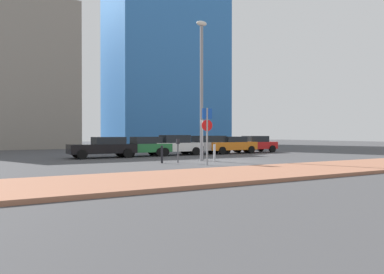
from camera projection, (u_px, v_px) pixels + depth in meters
The scene contains 16 objects.
ground_plane at pixel (223, 161), 20.83m from camera, with size 120.00×120.00×0.00m, color #424244.
sidewalk_brick at pixel (301, 170), 15.31m from camera, with size 40.00×4.39×0.14m, color #9E664C.
parked_car_black at pixel (104, 147), 24.06m from camera, with size 4.60×2.15×1.45m.
parked_car_green at pixel (144, 146), 25.71m from camera, with size 3.96×2.01×1.45m.
parked_car_white at pixel (174, 145), 26.88m from camera, with size 4.46×1.93×1.58m.
parked_car_silver at pixel (206, 144), 28.52m from camera, with size 4.59×2.15×1.52m.
parked_car_orange at pixel (231, 145), 29.30m from camera, with size 4.66×2.19×1.44m.
parked_car_red at pixel (254, 144), 31.20m from camera, with size 4.10×2.18×1.48m.
parking_sign_post at pixel (207, 129), 18.29m from camera, with size 0.60×0.13×3.05m.
parking_meter at pixel (178, 147), 19.87m from camera, with size 0.18×0.14×1.37m.
street_lamp at pixel (202, 81), 21.08m from camera, with size 0.70×0.36×8.58m.
traffic_bollard_near at pixel (202, 153), 21.81m from camera, with size 0.17×0.17×0.90m, color black.
traffic_bollard_mid at pixel (214, 153), 20.92m from camera, with size 0.14×0.14×1.04m, color #B7B7BC.
traffic_bollard_far at pixel (162, 154), 19.59m from camera, with size 0.13×0.13×1.00m, color black.
building_colorful_midrise at pixel (164, 67), 54.14m from camera, with size 16.68×13.30×24.32m, color #3372BF.
building_under_construction at pixel (5, 80), 42.05m from camera, with size 15.15×15.95×16.58m, color gray.
Camera 1 is at (-11.54, -17.42, 1.67)m, focal length 32.21 mm.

